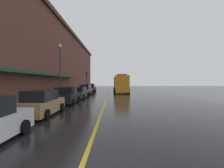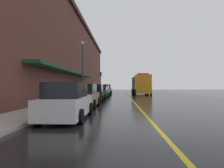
% 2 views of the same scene
% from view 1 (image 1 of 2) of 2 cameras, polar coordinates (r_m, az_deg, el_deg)
% --- Properties ---
extents(ground_plane, '(112.00, 112.00, 0.00)m').
position_cam_1_polar(ground_plane, '(28.45, -1.36, -3.75)').
color(ground_plane, black).
extents(sidewalk_left, '(2.40, 70.00, 0.15)m').
position_cam_1_polar(sidewalk_left, '(29.29, -13.60, -3.49)').
color(sidewalk_left, '#ADA8A0').
rests_on(sidewalk_left, ground).
extents(lane_center_stripe, '(0.16, 70.00, 0.01)m').
position_cam_1_polar(lane_center_stripe, '(28.45, -1.36, -3.74)').
color(lane_center_stripe, gold).
rests_on(lane_center_stripe, ground).
extents(brick_building_left, '(10.48, 64.00, 12.27)m').
position_cam_1_polar(brick_building_left, '(30.46, -24.96, 8.06)').
color(brick_building_left, brown).
rests_on(brick_building_left, ground).
extents(parked_car_1, '(2.00, 4.43, 1.72)m').
position_cam_1_polar(parked_car_1, '(12.10, -23.40, -6.28)').
color(parked_car_1, '#A5844C').
rests_on(parked_car_1, ground).
extents(parked_car_2, '(2.14, 4.38, 1.73)m').
position_cam_1_polar(parked_car_2, '(17.74, -15.59, -3.96)').
color(parked_car_2, black).
rests_on(parked_car_2, ground).
extents(parked_car_3, '(2.15, 4.88, 1.53)m').
position_cam_1_polar(parked_car_3, '(23.13, -11.40, -3.03)').
color(parked_car_3, '#2D5133').
rests_on(parked_car_3, ground).
extents(parked_car_4, '(2.09, 4.90, 1.77)m').
position_cam_1_polar(parked_car_4, '(28.58, -9.19, -2.07)').
color(parked_car_4, '#595B60').
rests_on(parked_car_4, ground).
extents(parked_car_5, '(2.06, 4.27, 1.86)m').
position_cam_1_polar(parked_car_5, '(34.76, -7.49, -1.48)').
color(parked_car_5, maroon).
rests_on(parked_car_5, ground).
extents(utility_truck, '(3.06, 7.64, 3.69)m').
position_cam_1_polar(utility_truck, '(32.96, 3.16, -0.05)').
color(utility_truck, orange).
rests_on(utility_truck, ground).
extents(parking_meter_0, '(0.14, 0.18, 1.33)m').
position_cam_1_polar(parking_meter_0, '(32.31, -10.71, -1.32)').
color(parking_meter_0, '#4C4C51').
rests_on(parking_meter_0, sidewalk_left).
extents(parking_meter_1, '(0.14, 0.18, 1.33)m').
position_cam_1_polar(parking_meter_1, '(12.96, -28.30, -4.71)').
color(parking_meter_1, '#4C4C51').
rests_on(parking_meter_1, sidewalk_left).
extents(parking_meter_2, '(0.14, 0.18, 1.33)m').
position_cam_1_polar(parking_meter_2, '(12.79, -28.72, -4.79)').
color(parking_meter_2, '#4C4C51').
rests_on(parking_meter_2, sidewalk_left).
extents(parking_meter_3, '(0.14, 0.18, 1.33)m').
position_cam_1_polar(parking_meter_3, '(34.51, -10.00, -1.18)').
color(parking_meter_3, '#4C4C51').
rests_on(parking_meter_3, sidewalk_left).
extents(street_lamp_left, '(0.44, 0.44, 6.94)m').
position_cam_1_polar(street_lamp_left, '(21.99, -17.76, 6.33)').
color(street_lamp_left, '#33383D').
rests_on(street_lamp_left, sidewalk_left).
extents(traffic_light_near, '(0.38, 0.36, 4.30)m').
position_cam_1_polar(traffic_light_near, '(38.68, -8.78, 2.15)').
color(traffic_light_near, '#232326').
rests_on(traffic_light_near, sidewalk_left).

